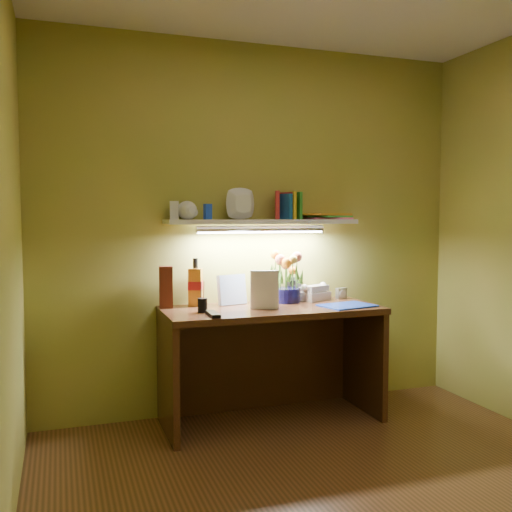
{
  "coord_description": "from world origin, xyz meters",
  "views": [
    {
      "loc": [
        -1.29,
        -2.21,
        1.34
      ],
      "look_at": [
        -0.06,
        1.35,
        1.07
      ],
      "focal_mm": 40.0,
      "sensor_mm": 36.0,
      "label": 1
    }
  ],
  "objects": [
    {
      "name": "ground",
      "position": [
        0.0,
        0.0,
        0.0
      ],
      "size": [
        3.0,
        3.0,
        0.0
      ],
      "primitive_type": "plane",
      "color": "#462D15",
      "rests_on": "ground"
    },
    {
      "name": "desk",
      "position": [
        0.0,
        1.2,
        0.38
      ],
      "size": [
        1.4,
        0.6,
        0.75
      ],
      "primitive_type": "cube",
      "color": "#331E0D",
      "rests_on": "ground"
    },
    {
      "name": "flower_bouquet",
      "position": [
        0.17,
        1.36,
        0.92
      ],
      "size": [
        0.24,
        0.24,
        0.34
      ],
      "primitive_type": null,
      "rotation": [
        0.0,
        0.0,
        0.16
      ],
      "color": "#0F0D36",
      "rests_on": "desk"
    },
    {
      "name": "telephone",
      "position": [
        0.39,
        1.39,
        0.81
      ],
      "size": [
        0.24,
        0.22,
        0.12
      ],
      "primitive_type": null,
      "rotation": [
        0.0,
        0.0,
        0.4
      ],
      "color": "beige",
      "rests_on": "desk"
    },
    {
      "name": "desk_clock",
      "position": [
        0.6,
        1.4,
        0.79
      ],
      "size": [
        0.08,
        0.05,
        0.08
      ],
      "primitive_type": "cube",
      "rotation": [
        0.0,
        0.0,
        0.2
      ],
      "color": "#BCBCC1",
      "rests_on": "desk"
    },
    {
      "name": "whisky_bottle",
      "position": [
        -0.45,
        1.42,
        0.91
      ],
      "size": [
        0.11,
        0.11,
        0.31
      ],
      "primitive_type": null,
      "rotation": [
        0.0,
        0.0,
        -0.4
      ],
      "color": "#C3721C",
      "rests_on": "desk"
    },
    {
      "name": "whisky_box",
      "position": [
        -0.65,
        1.41,
        0.88
      ],
      "size": [
        0.1,
        0.1,
        0.27
      ],
      "primitive_type": "cube",
      "rotation": [
        0.0,
        0.0,
        -0.16
      ],
      "color": "#531E10",
      "rests_on": "desk"
    },
    {
      "name": "pen_cup",
      "position": [
        -0.47,
        1.16,
        0.82
      ],
      "size": [
        0.06,
        0.06,
        0.15
      ],
      "primitive_type": "cylinder",
      "rotation": [
        0.0,
        0.0,
        -0.07
      ],
      "color": "black",
      "rests_on": "desk"
    },
    {
      "name": "art_card",
      "position": [
        -0.21,
        1.39,
        0.85
      ],
      "size": [
        0.2,
        0.09,
        0.2
      ],
      "primitive_type": null,
      "rotation": [
        0.0,
        0.0,
        0.27
      ],
      "color": "white",
      "rests_on": "desk"
    },
    {
      "name": "tv_remote",
      "position": [
        -0.44,
        1.02,
        0.76
      ],
      "size": [
        0.06,
        0.19,
        0.02
      ],
      "primitive_type": "cube",
      "rotation": [
        0.0,
        0.0,
        -0.03
      ],
      "color": "black",
      "rests_on": "desk"
    },
    {
      "name": "blue_folder",
      "position": [
        0.48,
        1.08,
        0.75
      ],
      "size": [
        0.38,
        0.31,
        0.01
      ],
      "primitive_type": "cube",
      "rotation": [
        0.0,
        0.0,
        0.21
      ],
      "color": "blue",
      "rests_on": "desk"
    },
    {
      "name": "desk_book_a",
      "position": [
        -0.14,
        1.19,
        0.86
      ],
      "size": [
        0.17,
        0.08,
        0.23
      ],
      "primitive_type": "imported",
      "rotation": [
        0.0,
        0.0,
        0.34
      ],
      "color": "white",
      "rests_on": "desk"
    },
    {
      "name": "desk_book_b",
      "position": [
        -0.15,
        1.18,
        0.87
      ],
      "size": [
        0.17,
        0.09,
        0.25
      ],
      "primitive_type": "imported",
      "rotation": [
        0.0,
        0.0,
        -0.41
      ],
      "color": "silver",
      "rests_on": "desk"
    },
    {
      "name": "wall_shelf",
      "position": [
        0.0,
        1.38,
        1.33
      ],
      "size": [
        1.32,
        0.36,
        0.22
      ],
      "color": "silver",
      "rests_on": "ground"
    }
  ]
}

